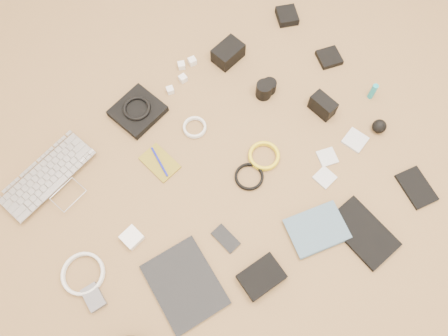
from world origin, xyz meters
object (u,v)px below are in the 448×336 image
dslr_camera (228,53)px  paperback (326,249)px  phone (226,239)px  laptop (57,185)px  tablet (185,285)px

dslr_camera → paperback: 0.90m
dslr_camera → phone: bearing=-137.1°
laptop → tablet: bearing=-86.1°
tablet → paperback: 0.51m
phone → paperback: bearing=-50.1°
paperback → laptop: bearing=54.5°
laptop → paperback: (0.70, -0.74, -0.00)m
laptop → dslr_camera: dslr_camera is taller
laptop → paperback: bearing=-63.3°
tablet → phone: tablet is taller
tablet → paperback: size_ratio=1.33×
laptop → dslr_camera: size_ratio=2.98×
dslr_camera → laptop: bearing=176.0°
tablet → phone: (0.21, 0.06, -0.00)m
laptop → phone: 0.66m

